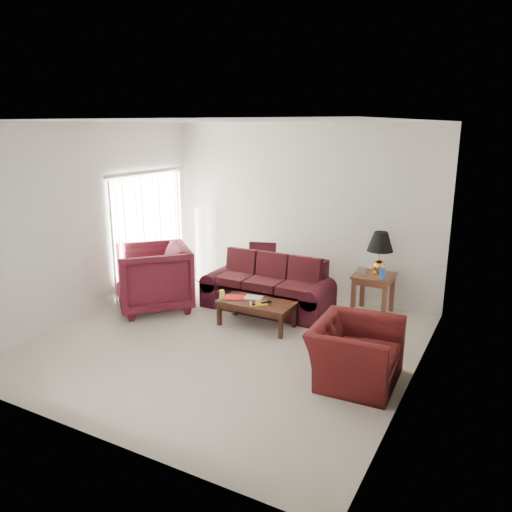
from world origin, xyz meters
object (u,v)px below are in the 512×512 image
at_px(armchair_right, 355,353).
at_px(floor_lamp, 201,244).
at_px(end_table, 373,294).
at_px(coffee_table, 257,314).
at_px(sofa, 267,284).
at_px(armchair_left, 153,278).

bearing_deg(armchair_right, floor_lamp, 55.38).
height_order(end_table, armchair_right, armchair_right).
height_order(floor_lamp, coffee_table, floor_lamp).
xyz_separation_m(floor_lamp, armchair_right, (3.83, -2.41, -0.37)).
xyz_separation_m(sofa, armchair_left, (-1.67, -0.84, 0.10)).
height_order(armchair_left, coffee_table, armchair_left).
height_order(end_table, floor_lamp, floor_lamp).
bearing_deg(coffee_table, end_table, 44.13).
distance_m(armchair_right, coffee_table, 2.03).
xyz_separation_m(sofa, end_table, (1.58, 0.65, -0.10)).
bearing_deg(end_table, armchair_right, -79.54).
relative_size(floor_lamp, armchair_right, 1.33).
bearing_deg(floor_lamp, armchair_right, -32.14).
distance_m(sofa, end_table, 1.71).
relative_size(sofa, armchair_right, 1.92).
relative_size(end_table, floor_lamp, 0.45).
distance_m(end_table, armchair_right, 2.29).
bearing_deg(floor_lamp, end_table, -2.56).
bearing_deg(end_table, sofa, -157.68).
xyz_separation_m(end_table, floor_lamp, (-3.42, 0.15, 0.40)).
xyz_separation_m(sofa, coffee_table, (0.18, -0.70, -0.23)).
bearing_deg(end_table, armchair_left, -155.35).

